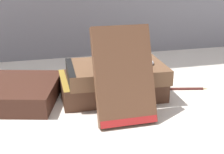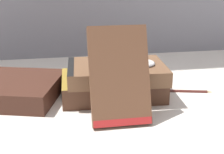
{
  "view_description": "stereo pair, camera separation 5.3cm",
  "coord_description": "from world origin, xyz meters",
  "px_view_note": "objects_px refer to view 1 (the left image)",
  "views": [
    {
      "loc": [
        -0.11,
        -0.57,
        0.25
      ],
      "look_at": [
        0.04,
        -0.0,
        0.05
      ],
      "focal_mm": 50.0,
      "sensor_mm": 36.0,
      "label": 1
    },
    {
      "loc": [
        -0.06,
        -0.58,
        0.25
      ],
      "look_at": [
        0.04,
        -0.0,
        0.05
      ],
      "focal_mm": 50.0,
      "sensor_mm": 36.0,
      "label": 2
    }
  ],
  "objects_px": {
    "book_leaning_front": "(124,78)",
    "book_flat_top": "(113,72)",
    "book_flat_bottom": "(108,86)",
    "fountain_pen": "(181,88)",
    "pocket_watch": "(142,63)"
  },
  "relations": [
    {
      "from": "book_leaning_front",
      "to": "pocket_watch",
      "type": "xyz_separation_m",
      "value": [
        0.06,
        0.09,
        -0.0
      ]
    },
    {
      "from": "book_flat_bottom",
      "to": "fountain_pen",
      "type": "relative_size",
      "value": 1.67
    },
    {
      "from": "book_leaning_front",
      "to": "book_flat_bottom",
      "type": "bearing_deg",
      "value": 88.95
    },
    {
      "from": "book_flat_top",
      "to": "book_flat_bottom",
      "type": "bearing_deg",
      "value": 117.91
    },
    {
      "from": "book_flat_bottom",
      "to": "pocket_watch",
      "type": "height_order",
      "value": "pocket_watch"
    },
    {
      "from": "book_flat_top",
      "to": "fountain_pen",
      "type": "xyz_separation_m",
      "value": [
        0.16,
        0.0,
        -0.05
      ]
    },
    {
      "from": "book_flat_top",
      "to": "pocket_watch",
      "type": "relative_size",
      "value": 3.69
    },
    {
      "from": "book_flat_top",
      "to": "fountain_pen",
      "type": "height_order",
      "value": "book_flat_top"
    },
    {
      "from": "book_leaning_front",
      "to": "pocket_watch",
      "type": "distance_m",
      "value": 0.11
    },
    {
      "from": "book_leaning_front",
      "to": "fountain_pen",
      "type": "relative_size",
      "value": 1.29
    },
    {
      "from": "book_flat_top",
      "to": "book_leaning_front",
      "type": "relative_size",
      "value": 1.24
    },
    {
      "from": "book_leaning_front",
      "to": "book_flat_top",
      "type": "bearing_deg",
      "value": 85.04
    },
    {
      "from": "book_flat_top",
      "to": "fountain_pen",
      "type": "bearing_deg",
      "value": 4.67
    },
    {
      "from": "book_leaning_front",
      "to": "pocket_watch",
      "type": "height_order",
      "value": "book_leaning_front"
    },
    {
      "from": "book_flat_bottom",
      "to": "book_flat_top",
      "type": "distance_m",
      "value": 0.04
    }
  ]
}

